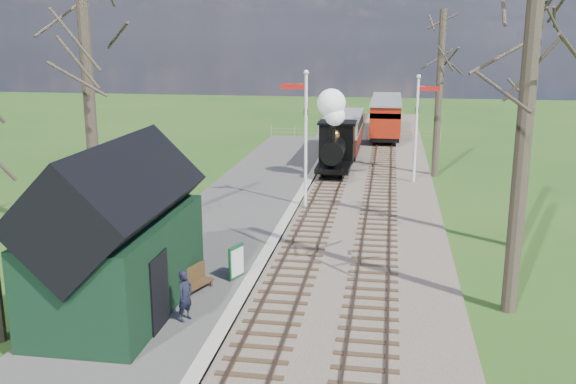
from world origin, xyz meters
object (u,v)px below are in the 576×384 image
semaphore_far (418,121)px  locomotive (335,138)px  red_carriage_b (386,112)px  sign_board (236,262)px  coach (343,132)px  person (185,296)px  red_carriage_a (386,120)px  station_shed (118,238)px  bench (193,280)px  semaphore_near (304,130)px

semaphore_far → locomotive: 4.65m
red_carriage_b → sign_board: bearing=-97.1°
coach → person: coach is taller
locomotive → red_carriage_a: 12.65m
coach → red_carriage_b: 12.08m
semaphore_far → station_shed: bearing=-115.7°
red_carriage_b → person: (-4.88, -37.36, -0.72)m
semaphore_far → red_carriage_b: bearing=95.4°
locomotive → coach: size_ratio=0.63×
semaphore_far → bench: (-7.05, -16.51, -2.79)m
semaphore_far → bench: 18.16m
semaphore_far → coach: bearing=121.6°
semaphore_near → sign_board: 9.73m
semaphore_far → red_carriage_a: (-1.77, 13.39, -1.74)m
station_shed → sign_board: size_ratio=5.86×
locomotive → bench: bearing=-98.6°
semaphore_near → semaphore_far: (5.14, 6.00, -0.27)m
semaphore_near → red_carriage_b: (3.37, 24.89, -2.01)m
semaphore_far → red_carriage_b: (-1.77, 18.89, -1.74)m
semaphore_near → locomotive: (0.76, 7.03, -1.43)m
person → red_carriage_b: bearing=15.1°
bench → person: size_ratio=0.99×
semaphore_far → coach: size_ratio=0.75×
sign_board → person: person is taller
bench → person: 2.02m
red_carriage_b → person: 37.68m
semaphore_near → sign_board: semaphore_near is taller
locomotive → bench: size_ratio=3.45×
semaphore_near → sign_board: size_ratio=5.79×
red_carriage_a → sign_board: size_ratio=5.18×
sign_board → red_carriage_a: bearing=81.6°
locomotive → red_carriage_b: bearing=81.7°
semaphore_near → coach: size_ratio=0.81×
station_shed → semaphore_far: (8.67, 18.00, 1.08)m
red_carriage_b → locomotive: bearing=-98.3°
semaphore_near → semaphore_far: bearing=49.4°
locomotive → station_shed: bearing=-102.7°
red_carriage_b → person: bearing=-97.4°
semaphore_far → red_carriage_b: semaphore_far is taller
station_shed → bench: (1.62, 1.50, -1.71)m
semaphore_far → semaphore_near: bearing=-130.6°
semaphore_near → coach: semaphore_near is taller
station_shed → coach: (4.30, 25.10, -0.66)m
locomotive → red_carriage_b: 18.06m
station_shed → sign_board: bearing=46.2°
bench → locomotive: bearing=81.4°
sign_board → person: size_ratio=0.77×
semaphore_near → semaphore_far: size_ratio=1.09×
semaphore_near → person: 12.84m
red_carriage_b → sign_board: size_ratio=5.18×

